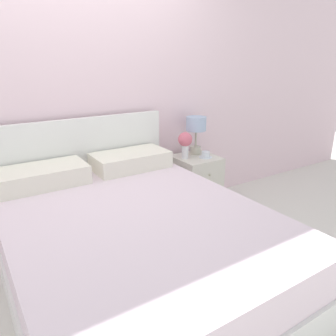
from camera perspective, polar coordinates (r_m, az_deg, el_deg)
ground_plane at (r=3.22m, az=-14.11°, el=-10.21°), size 12.00×12.00×0.00m
wall_back at (r=2.91m, az=-16.64°, el=13.52°), size 8.00×0.06×2.60m
bed at (r=2.28m, az=-6.49°, el=-13.29°), size 1.57×2.05×1.04m
nightstand at (r=3.38m, az=4.82°, el=-2.76°), size 0.41×0.44×0.58m
table_lamp at (r=3.32m, az=4.91°, el=7.03°), size 0.20×0.20×0.38m
flower_vase at (r=3.19m, az=3.04°, el=4.60°), size 0.14×0.14×0.26m
teacup at (r=3.26m, az=6.57°, el=2.29°), size 0.13×0.13×0.06m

